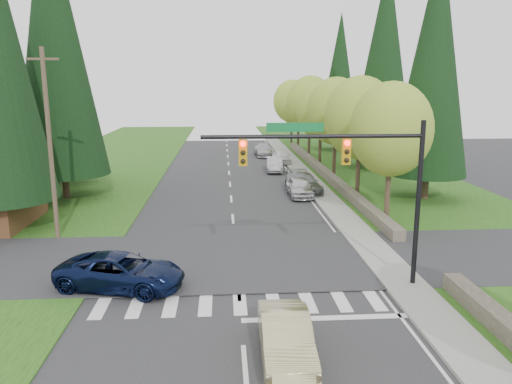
{
  "coord_description": "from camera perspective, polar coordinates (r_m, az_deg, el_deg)",
  "views": [
    {
      "loc": [
        -0.57,
        -14.4,
        8.14
      ],
      "look_at": [
        1.09,
        10.31,
        2.8
      ],
      "focal_mm": 35.0,
      "sensor_mm": 36.0,
      "label": 1
    }
  ],
  "objects": [
    {
      "name": "decid_tree_2",
      "position": [
        43.54,
        9.11,
        9.1
      ],
      "size": [
        5.0,
        5.0,
        8.82
      ],
      "color": "#38281C",
      "rests_on": "ground"
    },
    {
      "name": "ground",
      "position": [
        16.55,
        -1.45,
        -17.3
      ],
      "size": [
        120.0,
        120.0,
        0.0
      ],
      "primitive_type": "plane",
      "color": "#28282B",
      "rests_on": "ground"
    },
    {
      "name": "decid_tree_1",
      "position": [
        36.82,
        11.84,
        8.27
      ],
      "size": [
        5.2,
        5.2,
        8.8
      ],
      "color": "#38281C",
      "rests_on": "ground"
    },
    {
      "name": "conifer_e_c",
      "position": [
        64.08,
        9.55,
        13.03
      ],
      "size": [
        5.1,
        5.1,
        16.8
      ],
      "color": "#38281C",
      "rests_on": "ground"
    },
    {
      "name": "parked_car_a",
      "position": [
        37.08,
        5.01,
        0.58
      ],
      "size": [
        1.71,
        4.23,
        1.44
      ],
      "primitive_type": "imported",
      "rotation": [
        0.0,
        0.0,
        0.0
      ],
      "color": "silver",
      "rests_on": "ground"
    },
    {
      "name": "grass_west",
      "position": [
        37.46,
        -23.12,
        -1.33
      ],
      "size": [
        14.0,
        110.0,
        0.06
      ],
      "primitive_type": "cube",
      "color": "#214612",
      "rests_on": "ground"
    },
    {
      "name": "conifer_w_e",
      "position": [
        44.53,
        -22.09,
        14.08
      ],
      "size": [
        5.78,
        5.78,
        18.8
      ],
      "color": "#38281C",
      "rests_on": "ground"
    },
    {
      "name": "sedan_champagne",
      "position": [
        15.62,
        3.43,
        -16.28
      ],
      "size": [
        1.55,
        4.28,
        1.4
      ],
      "primitive_type": "imported",
      "rotation": [
        0.0,
        0.0,
        -0.02
      ],
      "color": "tan",
      "rests_on": "ground"
    },
    {
      "name": "grass_east",
      "position": [
        37.85,
        17.26,
        -0.76
      ],
      "size": [
        14.0,
        110.0,
        0.06
      ],
      "primitive_type": "cube",
      "color": "#214612",
      "rests_on": "ground"
    },
    {
      "name": "parked_car_d",
      "position": [
        52.69,
        2.93,
        4.03
      ],
      "size": [
        1.78,
        4.15,
        1.4
      ],
      "primitive_type": "imported",
      "rotation": [
        0.0,
        0.0,
        0.03
      ],
      "color": "white",
      "rests_on": "ground"
    },
    {
      "name": "decid_tree_3",
      "position": [
        50.41,
        7.43,
        9.25
      ],
      "size": [
        5.0,
        5.0,
        8.55
      ],
      "color": "#38281C",
      "rests_on": "ground"
    },
    {
      "name": "conifer_w_c",
      "position": [
        38.28,
        -22.11,
        16.04
      ],
      "size": [
        6.46,
        6.46,
        20.8
      ],
      "color": "#38281C",
      "rests_on": "ground"
    },
    {
      "name": "sidewalk_east",
      "position": [
        38.02,
        7.58,
        -0.2
      ],
      "size": [
        1.8,
        80.0,
        0.13
      ],
      "primitive_type": "cube",
      "color": "gray",
      "rests_on": "ground"
    },
    {
      "name": "conifer_e_a",
      "position": [
        37.39,
        19.7,
        14.01
      ],
      "size": [
        5.44,
        5.44,
        17.8
      ],
      "color": "#38281C",
      "rests_on": "ground"
    },
    {
      "name": "stone_wall_north",
      "position": [
        46.0,
        7.72,
        2.3
      ],
      "size": [
        0.7,
        40.0,
        0.7
      ],
      "primitive_type": "cube",
      "color": "#4C4438",
      "rests_on": "ground"
    },
    {
      "name": "parked_car_c",
      "position": [
        47.63,
        2.14,
        3.16
      ],
      "size": [
        1.81,
        4.29,
        1.38
      ],
      "primitive_type": "imported",
      "rotation": [
        0.0,
        0.0,
        -0.09
      ],
      "color": "#A9A8AD",
      "rests_on": "ground"
    },
    {
      "name": "traffic_signal",
      "position": [
        19.78,
        10.67,
        2.78
      ],
      "size": [
        8.7,
        0.37,
        6.8
      ],
      "color": "black",
      "rests_on": "ground"
    },
    {
      "name": "parked_car_b",
      "position": [
        38.56,
        5.44,
        1.04
      ],
      "size": [
        2.64,
        5.28,
        1.47
      ],
      "primitive_type": "imported",
      "rotation": [
        0.0,
        0.0,
        0.12
      ],
      "color": "gray",
      "rests_on": "ground"
    },
    {
      "name": "suv_navy",
      "position": [
        21.19,
        -15.18,
        -8.78
      ],
      "size": [
        5.6,
        3.62,
        1.43
      ],
      "primitive_type": "imported",
      "rotation": [
        0.0,
        0.0,
        1.31
      ],
      "color": "black",
      "rests_on": "ground"
    },
    {
      "name": "conifer_e_b",
      "position": [
        50.91,
        14.46,
        14.78
      ],
      "size": [
        6.12,
        6.12,
        19.8
      ],
      "color": "#38281C",
      "rests_on": "ground"
    },
    {
      "name": "cross_street",
      "position": [
        23.84,
        -2.27,
        -7.81
      ],
      "size": [
        120.0,
        8.0,
        0.1
      ],
      "primitive_type": "cube",
      "color": "#28282B",
      "rests_on": "ground"
    },
    {
      "name": "utility_pole",
      "position": [
        28.03,
        -22.5,
        5.11
      ],
      "size": [
        1.6,
        0.24,
        10.0
      ],
      "color": "#473828",
      "rests_on": "ground"
    },
    {
      "name": "decid_tree_6",
      "position": [
        71.11,
        4.12,
        10.3
      ],
      "size": [
        5.2,
        5.2,
        8.86
      ],
      "color": "#38281C",
      "rests_on": "ground"
    },
    {
      "name": "decid_tree_5",
      "position": [
        64.18,
        4.9,
        9.79
      ],
      "size": [
        4.8,
        4.8,
        8.3
      ],
      "color": "#38281C",
      "rests_on": "ground"
    },
    {
      "name": "decid_tree_4",
      "position": [
        57.29,
        6.17,
        10.02
      ],
      "size": [
        5.4,
        5.4,
        9.18
      ],
      "color": "#38281C",
      "rests_on": "ground"
    },
    {
      "name": "decid_tree_0",
      "position": [
        30.14,
        15.2,
        6.91
      ],
      "size": [
        4.8,
        4.8,
        8.37
      ],
      "color": "#38281C",
      "rests_on": "ground"
    },
    {
      "name": "curb_east",
      "position": [
        37.86,
        6.31,
        -0.22
      ],
      "size": [
        0.2,
        80.0,
        0.13
      ],
      "primitive_type": "cube",
      "color": "gray",
      "rests_on": "ground"
    },
    {
      "name": "parked_car_e",
      "position": [
        58.07,
        0.9,
        4.79
      ],
      "size": [
        2.15,
        4.84,
        1.38
      ],
      "primitive_type": "imported",
      "rotation": [
        0.0,
        0.0,
        0.05
      ],
      "color": "#A6A5AA",
      "rests_on": "ground"
    }
  ]
}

